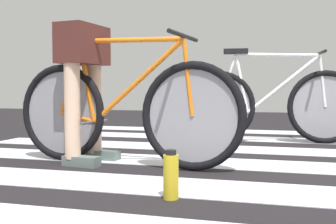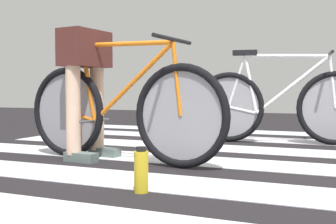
{
  "view_description": "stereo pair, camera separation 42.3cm",
  "coord_description": "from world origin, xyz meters",
  "px_view_note": "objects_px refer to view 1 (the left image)",
  "views": [
    {
      "loc": [
        0.26,
        -2.65,
        0.55
      ],
      "look_at": [
        -0.6,
        0.48,
        0.37
      ],
      "focal_mm": 44.05,
      "sensor_mm": 36.0,
      "label": 1
    },
    {
      "loc": [
        0.68,
        -2.65,
        0.55
      ],
      "look_at": [
        -0.6,
        0.48,
        0.37
      ],
      "focal_mm": 44.05,
      "sensor_mm": 36.0,
      "label": 2
    }
  ],
  "objects_px": {
    "cyclist_1_of_2": "(84,74)",
    "bicycle_2_of_2": "(271,104)",
    "water_bottle": "(171,176)",
    "bicycle_1_of_2": "(122,110)"
  },
  "relations": [
    {
      "from": "bicycle_1_of_2",
      "to": "cyclist_1_of_2",
      "type": "xyz_separation_m",
      "value": [
        -0.31,
        0.04,
        0.26
      ]
    },
    {
      "from": "bicycle_1_of_2",
      "to": "bicycle_2_of_2",
      "type": "bearing_deg",
      "value": 64.17
    },
    {
      "from": "bicycle_1_of_2",
      "to": "bicycle_2_of_2",
      "type": "distance_m",
      "value": 1.8
    },
    {
      "from": "cyclist_1_of_2",
      "to": "water_bottle",
      "type": "distance_m",
      "value": 1.29
    },
    {
      "from": "cyclist_1_of_2",
      "to": "bicycle_2_of_2",
      "type": "distance_m",
      "value": 1.97
    },
    {
      "from": "bicycle_1_of_2",
      "to": "cyclist_1_of_2",
      "type": "height_order",
      "value": "cyclist_1_of_2"
    },
    {
      "from": "cyclist_1_of_2",
      "to": "bicycle_2_of_2",
      "type": "xyz_separation_m",
      "value": [
        1.28,
        1.48,
        -0.26
      ]
    },
    {
      "from": "bicycle_2_of_2",
      "to": "water_bottle",
      "type": "distance_m",
      "value": 2.34
    },
    {
      "from": "cyclist_1_of_2",
      "to": "bicycle_1_of_2",
      "type": "bearing_deg",
      "value": -0.0
    },
    {
      "from": "bicycle_1_of_2",
      "to": "bicycle_2_of_2",
      "type": "relative_size",
      "value": 1.0
    }
  ]
}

